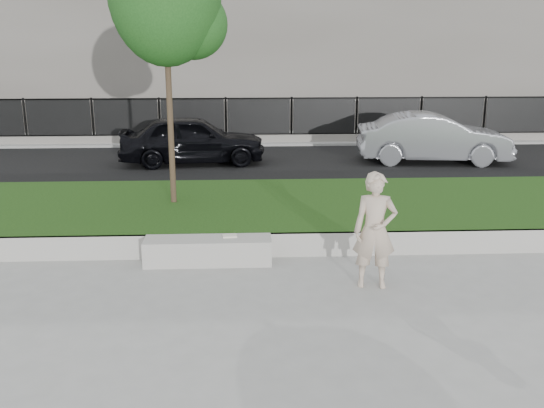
{
  "coord_description": "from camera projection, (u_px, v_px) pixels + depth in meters",
  "views": [
    {
      "loc": [
        -0.04,
        -8.32,
        3.44
      ],
      "look_at": [
        0.42,
        1.2,
        0.85
      ],
      "focal_mm": 40.0,
      "sensor_mm": 36.0,
      "label": 1
    }
  ],
  "objects": [
    {
      "name": "car_dark",
      "position": [
        192.0,
        139.0,
        17.07
      ],
      "size": [
        4.19,
        1.98,
        1.38
      ],
      "primitive_type": "imported",
      "rotation": [
        0.0,
        0.0,
        1.66
      ],
      "color": "black",
      "rests_on": "street"
    },
    {
      "name": "book",
      "position": [
        230.0,
        236.0,
        9.65
      ],
      "size": [
        0.24,
        0.19,
        0.03
      ],
      "primitive_type": "cube",
      "rotation": [
        0.0,
        0.0,
        0.11
      ],
      "color": "#EBE5CB",
      "rests_on": "stone_bench"
    },
    {
      "name": "far_pavement",
      "position": [
        244.0,
        139.0,
        21.44
      ],
      "size": [
        34.0,
        3.0,
        0.12
      ],
      "primitive_type": "cube",
      "color": "gray",
      "rests_on": "ground"
    },
    {
      "name": "grass_kerb",
      "position": [
        247.0,
        246.0,
        9.87
      ],
      "size": [
        34.0,
        0.08,
        0.4
      ],
      "primitive_type": "cube",
      "color": "#A5A29A",
      "rests_on": "ground"
    },
    {
      "name": "iron_fence",
      "position": [
        244.0,
        129.0,
        20.35
      ],
      "size": [
        32.0,
        0.3,
        1.5
      ],
      "color": "slate",
      "rests_on": "far_pavement"
    },
    {
      "name": "grass_bank",
      "position": [
        246.0,
        213.0,
        11.76
      ],
      "size": [
        34.0,
        4.0,
        0.4
      ],
      "primitive_type": "cube",
      "color": "black",
      "rests_on": "ground"
    },
    {
      "name": "stone_bench",
      "position": [
        208.0,
        251.0,
        9.61
      ],
      "size": [
        2.01,
        0.5,
        0.41
      ],
      "primitive_type": "cube",
      "color": "#A5A29A",
      "rests_on": "ground"
    },
    {
      "name": "street",
      "position": [
        245.0,
        165.0,
        17.11
      ],
      "size": [
        34.0,
        7.0,
        0.04
      ],
      "primitive_type": "cube",
      "color": "black",
      "rests_on": "ground"
    },
    {
      "name": "building_facade",
      "position": [
        242.0,
        4.0,
        26.89
      ],
      "size": [
        34.0,
        10.0,
        10.0
      ],
      "primitive_type": "cube",
      "color": "#625D56",
      "rests_on": "ground"
    },
    {
      "name": "ground",
      "position": [
        247.0,
        281.0,
        8.92
      ],
      "size": [
        90.0,
        90.0,
        0.0
      ],
      "primitive_type": "plane",
      "color": "gray",
      "rests_on": "ground"
    },
    {
      "name": "man",
      "position": [
        375.0,
        231.0,
        8.55
      ],
      "size": [
        0.66,
        0.48,
        1.67
      ],
      "primitive_type": "imported",
      "rotation": [
        0.0,
        0.0,
        -0.14
      ],
      "color": "#C4AE96",
      "rests_on": "ground"
    },
    {
      "name": "car_silver",
      "position": [
        433.0,
        138.0,
        17.25
      ],
      "size": [
        4.39,
        1.91,
        1.4
      ],
      "primitive_type": "imported",
      "rotation": [
        0.0,
        0.0,
        1.47
      ],
      "color": "gray",
      "rests_on": "street"
    }
  ]
}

